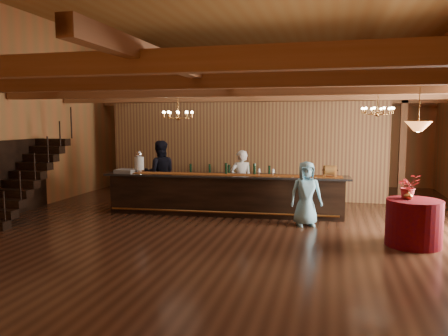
% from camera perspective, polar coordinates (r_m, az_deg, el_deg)
% --- Properties ---
extents(floor, '(14.00, 14.00, 0.00)m').
position_cam_1_polar(floor, '(10.93, 1.43, -7.08)').
color(floor, '#412417').
rests_on(floor, ground).
extents(wall_back, '(12.00, 0.10, 5.50)m').
position_cam_1_polar(wall_back, '(17.54, 6.39, 6.96)').
color(wall_back, '#B36839').
rests_on(wall_back, floor).
extents(wall_front, '(12.00, 0.10, 5.50)m').
position_cam_1_polar(wall_front, '(4.09, -20.22, 9.16)').
color(wall_front, '#B36839').
rests_on(wall_front, floor).
extents(wall_left, '(0.10, 14.00, 5.50)m').
position_cam_1_polar(wall_left, '(13.28, -24.91, 6.67)').
color(wall_left, '#B36839').
rests_on(wall_left, floor).
extents(beam_grid, '(11.90, 13.90, 0.39)m').
position_cam_1_polar(beam_grid, '(11.15, 2.05, 9.96)').
color(beam_grid, brown).
rests_on(beam_grid, wall_left).
extents(support_posts, '(9.20, 10.20, 3.20)m').
position_cam_1_polar(support_posts, '(10.19, 0.86, 1.08)').
color(support_posts, brown).
rests_on(support_posts, floor).
extents(partition_wall, '(9.00, 0.18, 3.10)m').
position_cam_1_polar(partition_wall, '(14.20, 2.50, 2.32)').
color(partition_wall, olive).
rests_on(partition_wall, floor).
extents(staircase, '(1.00, 2.80, 2.00)m').
position_cam_1_polar(staircase, '(12.45, -24.69, -1.33)').
color(staircase, black).
rests_on(staircase, floor).
extents(backroom_boxes, '(4.10, 0.60, 1.10)m').
position_cam_1_polar(backroom_boxes, '(16.22, 4.58, -0.83)').
color(backroom_boxes, black).
rests_on(backroom_boxes, floor).
extents(tasting_bar, '(6.53, 1.26, 1.09)m').
position_cam_1_polar(tasting_bar, '(11.65, 0.06, -3.48)').
color(tasting_bar, black).
rests_on(tasting_bar, floor).
extents(beverage_dispenser, '(0.26, 0.26, 0.60)m').
position_cam_1_polar(beverage_dispenser, '(12.23, -11.01, 0.74)').
color(beverage_dispenser, silver).
rests_on(beverage_dispenser, tasting_bar).
extents(glass_rack_tray, '(0.50, 0.50, 0.10)m').
position_cam_1_polar(glass_rack_tray, '(12.29, -12.67, -0.38)').
color(glass_rack_tray, gray).
rests_on(glass_rack_tray, tasting_bar).
extents(raffle_drum, '(0.34, 0.24, 0.30)m').
position_cam_1_polar(raffle_drum, '(11.36, 13.66, -0.30)').
color(raffle_drum, '#9C682D').
rests_on(raffle_drum, tasting_bar).
extents(bar_bottle_0, '(0.07, 0.07, 0.30)m').
position_cam_1_polar(bar_bottle_0, '(11.68, 0.27, -0.08)').
color(bar_bottle_0, black).
rests_on(bar_bottle_0, tasting_bar).
extents(bar_bottle_1, '(0.07, 0.07, 0.30)m').
position_cam_1_polar(bar_bottle_1, '(11.58, 4.01, -0.15)').
color(bar_bottle_1, black).
rests_on(bar_bottle_1, tasting_bar).
extents(backbar_shelf, '(3.01, 0.79, 0.84)m').
position_cam_1_polar(backbar_shelf, '(13.96, 0.67, -2.41)').
color(backbar_shelf, black).
rests_on(backbar_shelf, floor).
extents(round_table, '(1.08, 1.08, 0.94)m').
position_cam_1_polar(round_table, '(9.62, 23.53, -6.58)').
color(round_table, '#6A0705').
rests_on(round_table, floor).
extents(chandelier_left, '(0.80, 0.80, 0.69)m').
position_cam_1_polar(chandelier_left, '(11.45, -6.02, 6.98)').
color(chandelier_left, '#A46D33').
rests_on(chandelier_left, beam_grid).
extents(chandelier_right, '(0.80, 0.80, 0.58)m').
position_cam_1_polar(chandelier_right, '(12.07, 19.43, 7.09)').
color(chandelier_right, '#A46D33').
rests_on(chandelier_right, beam_grid).
extents(pendant_lamp, '(0.52, 0.52, 0.90)m').
position_cam_1_polar(pendant_lamp, '(9.40, 24.05, 5.01)').
color(pendant_lamp, '#A46D33').
rests_on(pendant_lamp, beam_grid).
extents(bartender, '(0.73, 0.62, 1.69)m').
position_cam_1_polar(bartender, '(12.25, 2.25, -1.61)').
color(bartender, silver).
rests_on(bartender, floor).
extents(staff_second, '(1.15, 1.04, 1.93)m').
position_cam_1_polar(staff_second, '(13.02, -8.37, -0.67)').
color(staff_second, black).
rests_on(staff_second, floor).
extents(guest, '(0.87, 0.69, 1.55)m').
position_cam_1_polar(guest, '(10.60, 10.68, -3.32)').
color(guest, '#7DBED8').
rests_on(guest, floor).
extents(floor_plant, '(0.78, 0.67, 1.24)m').
position_cam_1_polar(floor_plant, '(14.35, 11.06, -1.46)').
color(floor_plant, '#2F7427').
rests_on(floor_plant, floor).
extents(table_flowers, '(0.54, 0.51, 0.50)m').
position_cam_1_polar(table_flowers, '(9.62, 22.94, -2.21)').
color(table_flowers, red).
rests_on(table_flowers, round_table).
extents(table_vase, '(0.18, 0.18, 0.29)m').
position_cam_1_polar(table_vase, '(9.49, 22.94, -2.96)').
color(table_vase, '#A46D33').
rests_on(table_vase, round_table).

